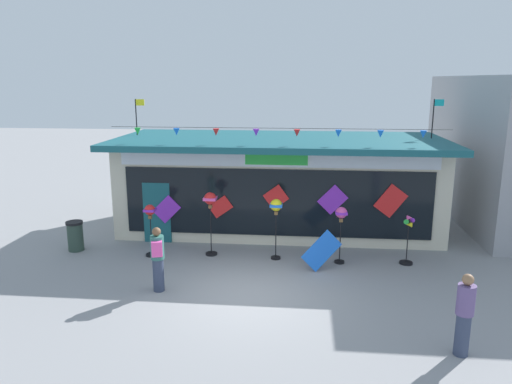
{
  "coord_description": "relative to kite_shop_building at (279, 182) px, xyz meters",
  "views": [
    {
      "loc": [
        1.29,
        -11.24,
        5.25
      ],
      "look_at": [
        -0.12,
        3.04,
        1.92
      ],
      "focal_mm": 34.14,
      "sensor_mm": 36.0,
      "label": 1
    }
  ],
  "objects": [
    {
      "name": "kite_shop_building",
      "position": [
        0.0,
        0.0,
        0.0
      ],
      "size": [
        11.21,
        5.02,
        4.61
      ],
      "color": "beige",
      "rests_on": "ground_plane"
    },
    {
      "name": "wind_spinner_right",
      "position": [
        3.89,
        -3.28,
        -0.86
      ],
      "size": [
        0.38,
        0.38,
        1.48
      ],
      "color": "black",
      "rests_on": "ground_plane"
    },
    {
      "name": "ground_plane",
      "position": [
        -0.45,
        -5.73,
        -1.67
      ],
      "size": [
        80.0,
        80.0,
        0.0
      ],
      "primitive_type": "plane",
      "color": "gray"
    },
    {
      "name": "wind_spinner_center_left",
      "position": [
        0.07,
        -3.22,
        -0.16
      ],
      "size": [
        0.36,
        0.36,
        1.84
      ],
      "color": "black",
      "rests_on": "ground_plane"
    },
    {
      "name": "wind_spinner_left",
      "position": [
        -1.91,
        -3.06,
        -0.1
      ],
      "size": [
        0.38,
        0.38,
        1.96
      ],
      "color": "black",
      "rests_on": "ground_plane"
    },
    {
      "name": "person_mid_plaza",
      "position": [
        3.98,
        -8.07,
        -0.82
      ],
      "size": [
        0.34,
        0.34,
        1.68
      ],
      "rotation": [
        0.0,
        0.0,
        0.4
      ],
      "color": "#333D56",
      "rests_on": "ground_plane"
    },
    {
      "name": "person_near_camera",
      "position": [
        -2.74,
        -5.78,
        -0.78
      ],
      "size": [
        0.37,
        0.47,
        1.68
      ],
      "rotation": [
        0.0,
        0.0,
        3.4
      ],
      "color": "#333D56",
      "rests_on": "ground_plane"
    },
    {
      "name": "wind_spinner_center_right",
      "position": [
        1.95,
        -3.37,
        -0.32
      ],
      "size": [
        0.34,
        0.34,
        1.69
      ],
      "color": "black",
      "rests_on": "ground_plane"
    },
    {
      "name": "display_kite_on_ground",
      "position": [
        1.4,
        -3.98,
        -1.1
      ],
      "size": [
        1.15,
        0.36,
        1.15
      ],
      "primitive_type": "cube",
      "rotation": [
        -0.31,
        0.79,
        0.0
      ],
      "color": "blue",
      "rests_on": "ground_plane"
    },
    {
      "name": "trash_bin",
      "position": [
        -6.22,
        -3.09,
        -1.2
      ],
      "size": [
        0.52,
        0.52,
        0.94
      ],
      "color": "#2D4238",
      "rests_on": "ground_plane"
    },
    {
      "name": "wind_spinner_far_left",
      "position": [
        -3.7,
        -3.33,
        -0.49
      ],
      "size": [
        0.37,
        0.37,
        1.61
      ],
      "color": "black",
      "rests_on": "ground_plane"
    }
  ]
}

